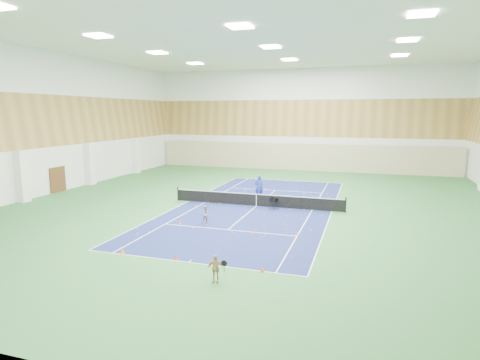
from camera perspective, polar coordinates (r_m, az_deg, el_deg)
name	(u,v)px	position (r m, az deg, el deg)	size (l,w,h in m)	color
ground	(256,206)	(29.77, 2.34, -3.75)	(40.00, 40.00, 0.00)	#2C6833
room_shell	(257,125)	(28.99, 2.42, 7.87)	(36.00, 40.00, 12.00)	white
wood_cladding	(257,96)	(29.00, 2.45, 11.83)	(36.00, 40.00, 8.00)	#AB803F
ceiling_light_grid	(257,38)	(29.42, 2.50, 19.48)	(21.40, 25.40, 0.06)	white
court_surface	(256,206)	(29.77, 2.34, -3.74)	(10.97, 23.77, 0.01)	navy
tennis_balls_scatter	(256,206)	(29.76, 2.34, -3.66)	(10.57, 22.77, 0.07)	#C3D624
tennis_net	(256,199)	(29.65, 2.34, -2.71)	(12.80, 0.10, 1.10)	black
back_curtain	(300,157)	(48.60, 8.51, 3.25)	(35.40, 0.16, 3.20)	#C6B793
door_left_b	(58,180)	(38.29, -24.49, 0.05)	(0.08, 1.80, 2.20)	#593319
coach	(259,187)	(32.34, 2.72, -0.98)	(0.69, 0.45, 1.88)	#213498
child_court	(206,214)	(25.23, -4.84, -4.89)	(0.55, 0.43, 1.13)	gray
child_apron	(215,268)	(16.74, -3.54, -12.43)	(0.68, 0.28, 1.16)	tan
ball_cart	(274,204)	(28.77, 4.79, -3.37)	(0.49, 0.49, 0.85)	black
cone_svc_a	(179,222)	(25.45, -8.60, -5.89)	(0.21, 0.21, 0.23)	#EA4F0C
cone_svc_b	(205,223)	(24.93, -4.97, -6.18)	(0.18, 0.18, 0.20)	red
cone_svc_c	(255,230)	(23.46, 2.14, -7.16)	(0.18, 0.18, 0.20)	#D9420B
cone_svc_d	(297,234)	(23.06, 8.12, -7.56)	(0.18, 0.18, 0.19)	#FF5E0D
cone_base_a	(122,251)	(20.85, -16.40, -9.65)	(0.23, 0.23, 0.25)	orange
cone_base_b	(176,257)	(19.47, -9.11, -10.79)	(0.21, 0.21, 0.23)	#FB470D
cone_base_c	(210,264)	(18.48, -4.26, -11.86)	(0.19, 0.19, 0.21)	orange
cone_base_d	(262,270)	(17.86, 3.19, -12.60)	(0.21, 0.21, 0.23)	#EE590C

